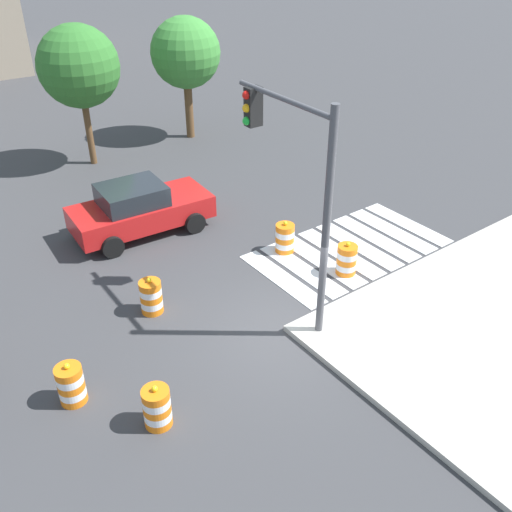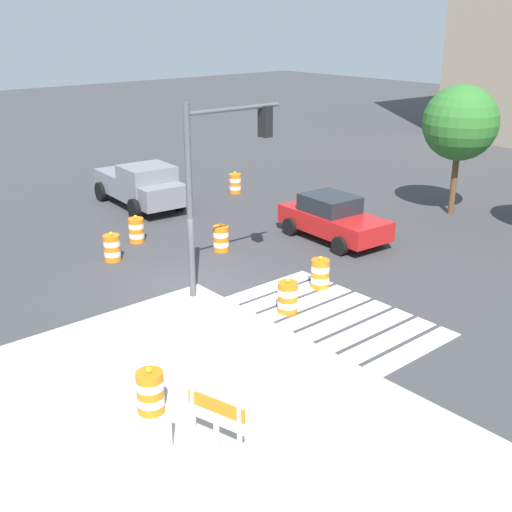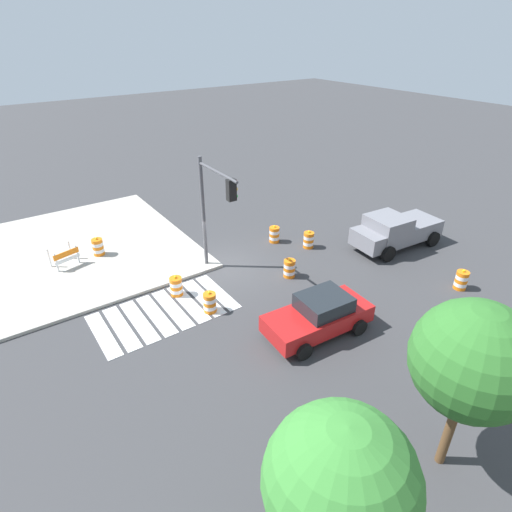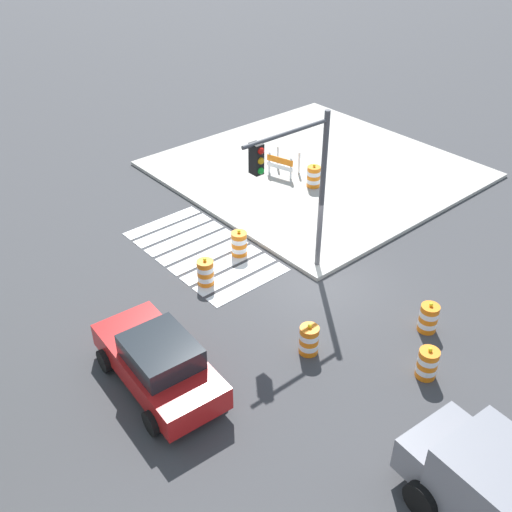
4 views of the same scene
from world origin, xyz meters
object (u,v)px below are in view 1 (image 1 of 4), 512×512
(traffic_barrel_median_far, at_px, (347,260))
(street_tree_streetside_near, at_px, (186,53))
(sports_car, at_px, (139,209))
(traffic_barrel_median_near, at_px, (151,297))
(traffic_barrel_near_corner, at_px, (71,384))
(traffic_light_pole, at_px, (294,169))
(traffic_barrel_lane_center, at_px, (157,407))
(street_tree_streetside_mid, at_px, (79,67))
(traffic_barrel_crosswalk_end, at_px, (285,238))

(traffic_barrel_median_far, xyz_separation_m, street_tree_streetside_near, (2.18, 12.06, 3.13))
(sports_car, bearing_deg, traffic_barrel_median_near, -113.28)
(street_tree_streetside_near, bearing_deg, sports_car, -131.28)
(sports_car, height_order, traffic_barrel_near_corner, sports_car)
(traffic_light_pole, bearing_deg, traffic_barrel_lane_center, -163.64)
(traffic_barrel_median_near, distance_m, traffic_barrel_median_far, 5.45)
(sports_car, height_order, traffic_barrel_median_near, sports_car)
(traffic_barrel_median_near, height_order, street_tree_streetside_near, street_tree_streetside_near)
(traffic_barrel_median_near, bearing_deg, street_tree_streetside_mid, 75.11)
(traffic_barrel_median_near, bearing_deg, sports_car, 66.72)
(sports_car, relative_size, traffic_barrel_lane_center, 4.33)
(traffic_barrel_median_far, height_order, traffic_light_pole, traffic_light_pole)
(traffic_light_pole, bearing_deg, traffic_barrel_crosswalk_end, 53.24)
(traffic_barrel_median_far, distance_m, traffic_barrel_lane_center, 7.03)
(sports_car, relative_size, traffic_barrel_crosswalk_end, 4.33)
(traffic_barrel_median_far, bearing_deg, traffic_light_pole, -170.80)
(traffic_barrel_crosswalk_end, xyz_separation_m, street_tree_streetside_mid, (-1.87, 9.82, 3.31))
(sports_car, bearing_deg, traffic_barrel_lane_center, -114.50)
(sports_car, height_order, traffic_light_pole, traffic_light_pole)
(traffic_barrel_crosswalk_end, xyz_separation_m, traffic_light_pole, (-1.74, -2.33, 3.46))
(traffic_barrel_crosswalk_end, bearing_deg, traffic_light_pole, -126.76)
(traffic_barrel_crosswalk_end, bearing_deg, traffic_barrel_median_far, -72.11)
(street_tree_streetside_near, bearing_deg, traffic_barrel_median_far, -100.24)
(traffic_barrel_median_near, distance_m, traffic_barrel_lane_center, 3.75)
(traffic_barrel_crosswalk_end, height_order, street_tree_streetside_near, street_tree_streetside_near)
(sports_car, bearing_deg, street_tree_streetside_mid, 80.79)
(traffic_barrel_crosswalk_end, bearing_deg, street_tree_streetside_mid, 100.78)
(traffic_barrel_lane_center, relative_size, traffic_light_pole, 0.19)
(traffic_barrel_near_corner, bearing_deg, street_tree_streetside_near, 50.15)
(traffic_barrel_crosswalk_end, height_order, traffic_barrel_median_far, same)
(traffic_barrel_median_near, height_order, street_tree_streetside_mid, street_tree_streetside_mid)
(traffic_barrel_crosswalk_end, bearing_deg, traffic_barrel_lane_center, -149.55)
(traffic_barrel_near_corner, xyz_separation_m, traffic_light_pole, (5.58, -0.31, 3.46))
(traffic_barrel_crosswalk_end, relative_size, street_tree_streetside_near, 0.20)
(traffic_barrel_crosswalk_end, bearing_deg, traffic_barrel_near_corner, -164.52)
(traffic_barrel_median_near, xyz_separation_m, traffic_barrel_lane_center, (-1.64, -3.37, 0.00))
(street_tree_streetside_mid, bearing_deg, sports_car, -99.21)
(traffic_barrel_median_far, xyz_separation_m, traffic_light_pole, (-2.37, -0.38, 3.46))
(traffic_light_pole, bearing_deg, street_tree_streetside_mid, 90.60)
(sports_car, bearing_deg, traffic_barrel_crosswalk_end, -51.69)
(traffic_barrel_crosswalk_end, xyz_separation_m, traffic_barrel_median_near, (-4.55, -0.27, 0.00))
(traffic_barrel_median_far, bearing_deg, traffic_barrel_crosswalk_end, 107.89)
(traffic_barrel_near_corner, bearing_deg, traffic_barrel_median_far, 0.56)
(traffic_barrel_lane_center, height_order, street_tree_streetside_mid, street_tree_streetside_mid)
(street_tree_streetside_mid, bearing_deg, traffic_barrel_crosswalk_end, -79.22)
(sports_car, distance_m, traffic_barrel_median_near, 4.27)
(traffic_barrel_crosswalk_end, relative_size, traffic_barrel_lane_center, 1.00)
(traffic_barrel_near_corner, distance_m, traffic_barrel_median_near, 3.28)
(traffic_barrel_near_corner, xyz_separation_m, traffic_barrel_median_near, (2.77, 1.76, 0.00))
(traffic_barrel_median_near, xyz_separation_m, street_tree_streetside_mid, (2.68, 10.09, 3.31))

